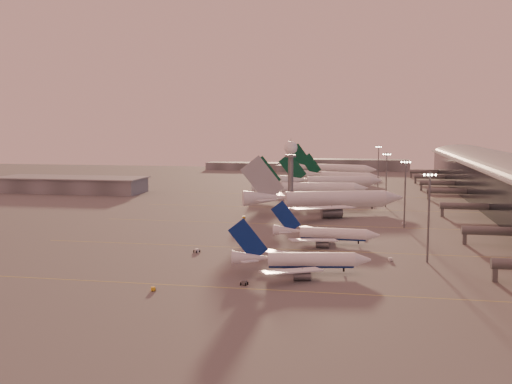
# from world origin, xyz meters

# --- Properties ---
(ground) EXTENTS (700.00, 700.00, 0.00)m
(ground) POSITION_xyz_m (0.00, 0.00, 0.00)
(ground) COLOR #5D5A5A
(ground) RESTS_ON ground
(taxiway_markings) EXTENTS (180.00, 185.25, 0.02)m
(taxiway_markings) POSITION_xyz_m (30.00, 56.00, 0.01)
(taxiway_markings) COLOR #E2D54F
(taxiway_markings) RESTS_ON ground
(hangar) EXTENTS (82.00, 27.00, 8.50)m
(hangar) POSITION_xyz_m (-120.00, 140.00, 4.32)
(hangar) COLOR slate
(hangar) RESTS_ON ground
(radar_tower) EXTENTS (6.40, 6.40, 31.10)m
(radar_tower) POSITION_xyz_m (5.00, 120.00, 20.95)
(radar_tower) COLOR slate
(radar_tower) RESTS_ON ground
(mast_a) EXTENTS (3.60, 0.56, 25.00)m
(mast_a) POSITION_xyz_m (58.00, 0.00, 13.74)
(mast_a) COLOR slate
(mast_a) RESTS_ON ground
(mast_b) EXTENTS (3.60, 0.56, 25.00)m
(mast_b) POSITION_xyz_m (55.00, 55.00, 13.74)
(mast_b) COLOR slate
(mast_b) RESTS_ON ground
(mast_c) EXTENTS (3.60, 0.56, 25.00)m
(mast_c) POSITION_xyz_m (50.00, 110.00, 13.74)
(mast_c) COLOR slate
(mast_c) RESTS_ON ground
(mast_d) EXTENTS (3.60, 0.56, 25.00)m
(mast_d) POSITION_xyz_m (48.00, 200.00, 13.74)
(mast_d) COLOR slate
(mast_d) RESTS_ON ground
(distant_horizon) EXTENTS (165.00, 37.50, 9.00)m
(distant_horizon) POSITION_xyz_m (2.62, 325.14, 3.89)
(distant_horizon) COLOR slate
(distant_horizon) RESTS_ON ground
(narrowbody_near) EXTENTS (36.10, 28.58, 14.20)m
(narrowbody_near) POSITION_xyz_m (25.27, -18.52, 2.87)
(narrowbody_near) COLOR white
(narrowbody_near) RESTS_ON ground
(narrowbody_mid) EXTENTS (34.51, 27.53, 13.48)m
(narrowbody_mid) POSITION_xyz_m (28.79, 20.47, 2.73)
(narrowbody_mid) COLOR white
(narrowbody_mid) RESTS_ON ground
(widebody_white) EXTENTS (68.22, 53.79, 24.90)m
(widebody_white) POSITION_xyz_m (23.98, 86.52, 4.32)
(widebody_white) COLOR white
(widebody_white) RESTS_ON ground
(greentail_a) EXTENTS (59.78, 47.98, 21.78)m
(greentail_a) POSITION_xyz_m (13.03, 135.12, 3.85)
(greentail_a) COLOR white
(greentail_a) RESTS_ON ground
(greentail_b) EXTENTS (58.62, 46.68, 21.86)m
(greentail_b) POSITION_xyz_m (21.79, 175.70, 3.86)
(greentail_b) COLOR white
(greentail_b) RESTS_ON ground
(greentail_c) EXTENTS (51.42, 41.08, 18.94)m
(greentail_c) POSITION_xyz_m (24.64, 219.08, 3.35)
(greentail_c) COLOR white
(greentail_c) RESTS_ON ground
(greentail_d) EXTENTS (64.34, 51.41, 23.70)m
(greentail_d) POSITION_xyz_m (16.88, 266.29, 4.19)
(greentail_d) COLOR white
(greentail_d) RESTS_ON ground
(gsv_truck_a) EXTENTS (4.98, 4.01, 1.94)m
(gsv_truck_a) POSITION_xyz_m (-5.70, -40.64, 0.99)
(gsv_truck_a) COLOR yellow
(gsv_truck_a) RESTS_ON ground
(gsv_tug_near) EXTENTS (2.85, 3.89, 1.00)m
(gsv_tug_near) POSITION_xyz_m (13.31, -32.16, 0.51)
(gsv_tug_near) COLOR #525557
(gsv_tug_near) RESTS_ON ground
(gsv_catering_a) EXTENTS (5.04, 4.00, 3.80)m
(gsv_catering_a) POSITION_xyz_m (48.27, -0.52, 1.90)
(gsv_catering_a) COLOR silver
(gsv_catering_a) RESTS_ON ground
(gsv_tug_mid) EXTENTS (4.02, 3.64, 0.98)m
(gsv_tug_mid) POSITION_xyz_m (-7.72, 0.57, 0.51)
(gsv_tug_mid) COLOR silver
(gsv_tug_mid) RESTS_ON ground
(gsv_truck_b) EXTENTS (5.41, 2.54, 2.10)m
(gsv_truck_b) POSITION_xyz_m (41.29, 30.55, 1.07)
(gsv_truck_b) COLOR silver
(gsv_truck_b) RESTS_ON ground
(gsv_truck_c) EXTENTS (5.71, 2.95, 2.19)m
(gsv_truck_c) POSITION_xyz_m (-6.42, 64.95, 1.12)
(gsv_truck_c) COLOR yellow
(gsv_truck_c) RESTS_ON ground
(gsv_catering_b) EXTENTS (5.73, 4.11, 4.30)m
(gsv_catering_b) POSITION_xyz_m (55.51, 61.93, 2.15)
(gsv_catering_b) COLOR silver
(gsv_catering_b) RESTS_ON ground
(gsv_tug_far) EXTENTS (2.62, 3.54, 0.90)m
(gsv_tug_far) POSITION_xyz_m (17.18, 98.65, 0.47)
(gsv_tug_far) COLOR #525557
(gsv_tug_far) RESTS_ON ground
(gsv_truck_d) EXTENTS (2.58, 6.35, 2.53)m
(gsv_truck_d) POSITION_xyz_m (-9.82, 122.60, 1.29)
(gsv_truck_d) COLOR silver
(gsv_truck_d) RESTS_ON ground
(gsv_tug_hangar) EXTENTS (4.47, 3.87, 1.10)m
(gsv_tug_hangar) POSITION_xyz_m (46.90, 163.78, 0.56)
(gsv_tug_hangar) COLOR yellow
(gsv_tug_hangar) RESTS_ON ground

